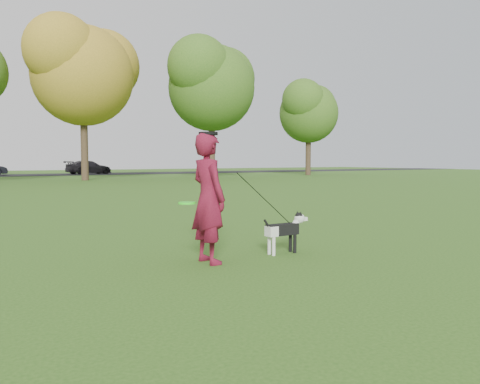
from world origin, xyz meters
TOP-DOWN VIEW (x-y plane):
  - ground at (0.00, 0.00)m, footprint 120.00×120.00m
  - road at (0.00, 40.00)m, footprint 120.00×7.00m
  - man at (-0.59, -0.59)m, footprint 0.47×0.68m
  - dog at (0.71, -0.62)m, footprint 0.83×0.17m
  - car_right at (7.48, 40.00)m, footprint 4.73×2.92m
  - man_held_items at (0.19, -0.64)m, footprint 1.92×0.38m

SIDE VIEW (x-z plane):
  - ground at x=0.00m, z-range 0.00..0.00m
  - road at x=0.00m, z-range 0.00..0.02m
  - dog at x=0.71m, z-range 0.07..0.70m
  - car_right at x=7.48m, z-range 0.02..1.30m
  - man at x=-0.59m, z-range 0.00..1.79m
  - man_held_items at x=0.19m, z-range 0.23..1.61m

